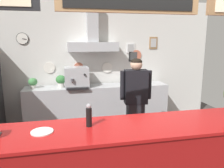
# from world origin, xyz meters

# --- Properties ---
(back_wall_assembly) EXTENTS (5.71, 3.04, 2.78)m
(back_wall_assembly) POSITION_xyz_m (-0.00, 2.53, 1.48)
(back_wall_assembly) COLOR gray
(back_wall_assembly) RESTS_ON ground_plane
(back_prep_counter) EXTENTS (3.12, 0.52, 0.89)m
(back_prep_counter) POSITION_xyz_m (0.02, 2.33, 0.44)
(back_prep_counter) COLOR #B7BABF
(back_prep_counter) RESTS_ON ground_plane
(shop_worker) EXTENTS (0.54, 0.26, 1.58)m
(shop_worker) POSITION_xyz_m (0.50, 1.10, 0.86)
(shop_worker) COLOR #232328
(shop_worker) RESTS_ON ground_plane
(espresso_machine) EXTENTS (0.50, 0.52, 0.43)m
(espresso_machine) POSITION_xyz_m (-0.43, 2.30, 1.10)
(espresso_machine) COLOR #B7BABF
(espresso_machine) RESTS_ON back_prep_counter
(potted_basil) EXTENTS (0.21, 0.21, 0.26)m
(potted_basil) POSITION_xyz_m (-0.76, 2.31, 1.04)
(potted_basil) COLOR beige
(potted_basil) RESTS_ON back_prep_counter
(potted_thyme) EXTENTS (0.18, 0.18, 0.22)m
(potted_thyme) POSITION_xyz_m (-1.33, 2.36, 1.01)
(potted_thyme) COLOR beige
(potted_thyme) RESTS_ON back_prep_counter
(condiment_plate) EXTENTS (0.21, 0.21, 0.01)m
(condiment_plate) POSITION_xyz_m (-0.90, -0.34, 1.03)
(condiment_plate) COLOR white
(condiment_plate) RESTS_ON service_counter
(pepper_grinder) EXTENTS (0.06, 0.06, 0.24)m
(pepper_grinder) POSITION_xyz_m (-0.44, -0.28, 1.14)
(pepper_grinder) COLOR black
(pepper_grinder) RESTS_ON service_counter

